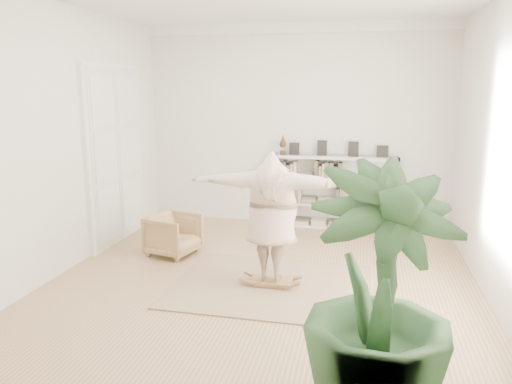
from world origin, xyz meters
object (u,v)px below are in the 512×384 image
houseplant (379,299)px  person (272,214)px  rocker_board (271,281)px  armchair (173,235)px  bookshelf (334,193)px

houseplant → person: bearing=117.2°
person → rocker_board: bearing=135.8°
armchair → rocker_board: size_ratio=1.28×
armchair → houseplant: bearing=-123.2°
person → armchair: bearing=-27.6°
bookshelf → rocker_board: bearing=-101.5°
bookshelf → houseplant: (0.64, -5.37, 0.36)m
rocker_board → houseplant: houseplant is taller
armchair → houseplant: 4.47m
armchair → person: size_ratio=0.34×
bookshelf → houseplant: 5.42m
bookshelf → armchair: bookshelf is taller
bookshelf → armchair: size_ratio=3.21×
person → bookshelf: bearing=-100.8°
rocker_board → houseplant: size_ratio=0.27×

